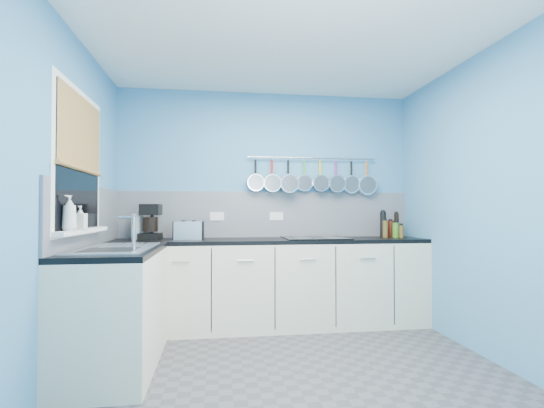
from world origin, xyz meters
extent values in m
cube|color=#47474C|center=(0.00, 0.00, -0.01)|extent=(3.20, 3.00, 0.02)
cube|color=white|center=(0.00, 0.00, 2.51)|extent=(3.20, 3.00, 0.02)
cube|color=teal|center=(0.00, 1.51, 1.25)|extent=(3.20, 0.02, 2.50)
cube|color=teal|center=(0.00, -1.51, 1.25)|extent=(3.20, 0.02, 2.50)
cube|color=teal|center=(-1.61, 0.00, 1.25)|extent=(0.02, 3.00, 2.50)
cube|color=teal|center=(1.61, 0.00, 1.25)|extent=(0.02, 3.00, 2.50)
cube|color=gray|center=(0.00, 1.49, 1.15)|extent=(3.20, 0.02, 0.50)
cube|color=gray|center=(-1.59, 0.60, 1.15)|extent=(0.02, 1.80, 0.50)
cube|color=beige|center=(0.00, 1.20, 0.43)|extent=(3.20, 0.60, 0.86)
cube|color=black|center=(0.00, 1.20, 0.88)|extent=(3.20, 0.60, 0.04)
cube|color=beige|center=(-1.30, 0.30, 0.43)|extent=(0.60, 1.20, 0.86)
cube|color=black|center=(-1.30, 0.30, 0.88)|extent=(0.60, 1.20, 0.04)
cube|color=white|center=(-1.58, 0.30, 1.55)|extent=(0.01, 1.00, 1.10)
cube|color=black|center=(-1.57, 0.30, 1.55)|extent=(0.01, 0.90, 1.00)
cube|color=#AF7C4D|center=(-1.56, 0.30, 1.77)|extent=(0.01, 0.90, 0.55)
cube|color=white|center=(-1.55, 0.30, 1.04)|extent=(0.10, 0.98, 0.03)
cube|color=silver|center=(-1.30, 0.30, 0.90)|extent=(0.50, 0.95, 0.01)
cube|color=white|center=(-0.55, 1.48, 1.13)|extent=(0.15, 0.01, 0.09)
cube|color=white|center=(0.10, 1.48, 1.13)|extent=(0.15, 0.01, 0.09)
cylinder|color=silver|center=(0.50, 1.45, 1.78)|extent=(1.45, 0.02, 0.02)
imported|color=white|center=(-1.53, -0.01, 1.17)|extent=(0.12, 0.12, 0.24)
imported|color=white|center=(-1.53, 0.20, 1.14)|extent=(0.08, 0.08, 0.17)
cylinder|color=white|center=(-1.35, 1.30, 1.03)|extent=(0.13, 0.13, 0.26)
cube|color=silver|center=(-0.83, 1.23, 0.99)|extent=(0.28, 0.16, 0.18)
cylinder|color=silver|center=(-0.77, 1.24, 0.96)|extent=(0.11, 0.11, 0.12)
cube|color=black|center=(0.46, 1.19, 0.91)|extent=(0.65, 0.57, 0.01)
cylinder|color=black|center=(1.43, 1.32, 1.03)|extent=(0.05, 0.05, 0.26)
cylinder|color=#4C190C|center=(1.36, 1.31, 0.99)|extent=(0.06, 0.06, 0.18)
cylinder|color=black|center=(1.27, 1.31, 1.04)|extent=(0.07, 0.07, 0.28)
cylinder|color=brown|center=(1.43, 1.21, 0.97)|extent=(0.05, 0.05, 0.13)
cylinder|color=#3F721E|center=(1.37, 1.22, 0.98)|extent=(0.07, 0.07, 0.16)
cylinder|color=brown|center=(1.26, 1.24, 0.99)|extent=(0.06, 0.06, 0.18)
camera|label=1|loc=(-0.55, -2.80, 1.18)|focal=25.84mm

